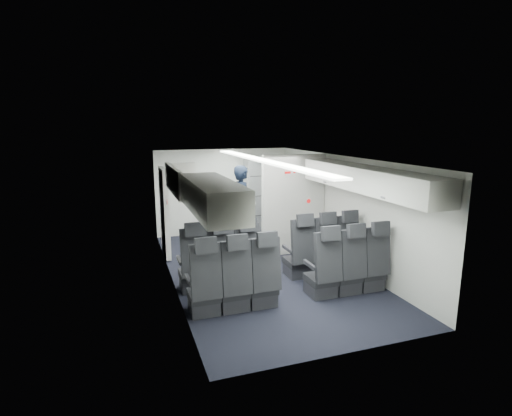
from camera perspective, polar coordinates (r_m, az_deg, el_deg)
cabin_shell at (r=7.43m, az=1.00°, el=-0.79°), size 3.41×6.01×2.16m
seat_row_front at (r=7.14m, az=2.45°, el=-7.32°), size 3.33×0.56×1.24m
seat_row_mid at (r=6.37m, az=5.44°, el=-9.80°), size 3.33×0.56×1.24m
overhead_bin_left_rear at (r=5.01m, az=-6.25°, el=1.60°), size 0.53×1.80×0.40m
overhead_bin_left_front_open at (r=6.72m, az=-9.89°, el=3.02°), size 0.64×1.70×0.72m
overhead_bin_right_rear at (r=6.24m, az=19.71°, el=2.99°), size 0.53×1.80×0.40m
overhead_bin_right_front at (r=7.68m, az=11.58°, el=4.95°), size 0.53×1.70×0.40m
bulkhead_partition at (r=8.53m, az=5.36°, el=0.46°), size 1.40×0.15×2.13m
galley_unit at (r=10.29m, az=0.81°, el=1.75°), size 0.85×0.52×1.90m
boarding_door at (r=8.60m, az=-12.93°, el=-0.52°), size 0.12×1.27×1.86m
flight_attendant at (r=9.11m, az=-1.93°, el=0.31°), size 0.46×0.69×1.86m
carry_on_bag at (r=6.36m, az=-9.00°, el=3.12°), size 0.37×0.27×0.21m
papers at (r=9.11m, az=-0.70°, el=0.77°), size 0.21×0.03×0.15m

